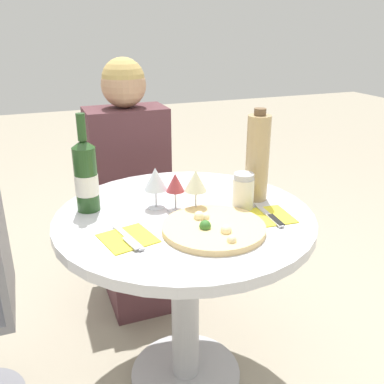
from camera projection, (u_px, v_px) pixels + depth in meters
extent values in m
plane|color=#9E937F|center=(186.00, 375.00, 1.74)|extent=(12.00, 12.00, 0.00)
cylinder|color=#B2B2B7|center=(186.00, 373.00, 1.74)|extent=(0.44, 0.44, 0.02)
cylinder|color=#B2B2B7|center=(185.00, 302.00, 1.61)|extent=(0.11, 0.11, 0.66)
cylinder|color=silver|center=(185.00, 218.00, 1.48)|extent=(0.89, 0.89, 0.04)
cylinder|color=slate|center=(135.00, 280.00, 2.37)|extent=(0.33, 0.33, 0.01)
cylinder|color=slate|center=(133.00, 248.00, 2.30)|extent=(0.06, 0.06, 0.41)
cube|color=slate|center=(131.00, 211.00, 2.22)|extent=(0.36, 0.36, 0.03)
cube|color=slate|center=(121.00, 162.00, 2.28)|extent=(0.36, 0.02, 0.40)
cube|color=#512D33|center=(141.00, 261.00, 2.14)|extent=(0.33, 0.34, 0.44)
cube|color=#512D33|center=(128.00, 160.00, 2.12)|extent=(0.38, 0.22, 0.52)
sphere|color=tan|center=(124.00, 85.00, 1.98)|extent=(0.21, 0.21, 0.21)
sphere|color=tan|center=(123.00, 79.00, 1.97)|extent=(0.20, 0.20, 0.20)
cube|color=slate|center=(1.00, 243.00, 1.44)|extent=(0.02, 0.36, 0.40)
cylinder|color=#E5C17F|center=(214.00, 228.00, 1.35)|extent=(0.33, 0.33, 0.02)
sphere|color=beige|center=(226.00, 230.00, 1.30)|extent=(0.03, 0.03, 0.03)
sphere|color=beige|center=(199.00, 216.00, 1.39)|extent=(0.04, 0.04, 0.04)
sphere|color=beige|center=(232.00, 240.00, 1.24)|extent=(0.03, 0.03, 0.03)
sphere|color=#336B28|center=(205.00, 226.00, 1.32)|extent=(0.04, 0.04, 0.04)
sphere|color=beige|center=(205.00, 217.00, 1.39)|extent=(0.03, 0.03, 0.03)
cylinder|color=#23471E|center=(86.00, 179.00, 1.46)|extent=(0.08, 0.08, 0.23)
cone|color=#23471E|center=(83.00, 143.00, 1.42)|extent=(0.08, 0.08, 0.03)
cylinder|color=#23471E|center=(81.00, 127.00, 1.40)|extent=(0.03, 0.03, 0.09)
cylinder|color=silver|center=(87.00, 184.00, 1.47)|extent=(0.08, 0.08, 0.07)
cylinder|color=tan|center=(257.00, 158.00, 1.54)|extent=(0.08, 0.08, 0.31)
cylinder|color=brown|center=(260.00, 112.00, 1.48)|extent=(0.04, 0.04, 0.02)
cylinder|color=silver|center=(243.00, 194.00, 1.50)|extent=(0.07, 0.07, 0.11)
cylinder|color=#B2B2B7|center=(244.00, 176.00, 1.47)|extent=(0.07, 0.07, 0.02)
cylinder|color=silver|center=(195.00, 211.00, 1.49)|extent=(0.06, 0.06, 0.00)
cylinder|color=silver|center=(195.00, 201.00, 1.48)|extent=(0.01, 0.01, 0.08)
cone|color=beige|center=(195.00, 180.00, 1.45)|extent=(0.08, 0.08, 0.07)
cylinder|color=silver|center=(176.00, 209.00, 1.51)|extent=(0.06, 0.06, 0.00)
cylinder|color=silver|center=(175.00, 200.00, 1.49)|extent=(0.01, 0.01, 0.07)
cone|color=#9E383D|center=(175.00, 182.00, 1.47)|extent=(0.06, 0.06, 0.06)
cylinder|color=silver|center=(156.00, 207.00, 1.52)|extent=(0.06, 0.06, 0.00)
cylinder|color=silver|center=(156.00, 198.00, 1.51)|extent=(0.01, 0.01, 0.07)
cone|color=silver|center=(155.00, 179.00, 1.48)|extent=(0.08, 0.08, 0.08)
cube|color=yellow|center=(128.00, 238.00, 1.30)|extent=(0.18, 0.18, 0.00)
cube|color=silver|center=(128.00, 237.00, 1.30)|extent=(0.06, 0.19, 0.00)
cube|color=silver|center=(131.00, 243.00, 1.26)|extent=(0.04, 0.09, 0.00)
cube|color=yellow|center=(268.00, 216.00, 1.45)|extent=(0.16, 0.16, 0.00)
cube|color=silver|center=(268.00, 215.00, 1.45)|extent=(0.03, 0.19, 0.00)
cube|color=black|center=(276.00, 220.00, 1.41)|extent=(0.03, 0.09, 0.00)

